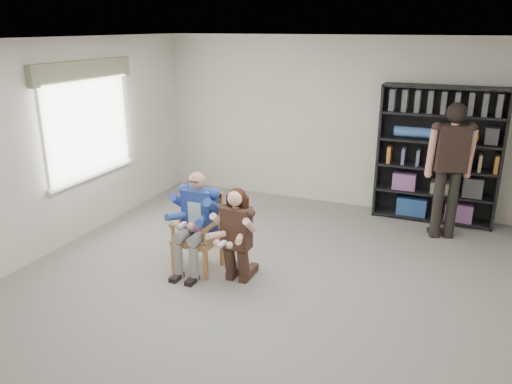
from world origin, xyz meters
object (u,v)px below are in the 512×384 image
at_px(bookshelf, 438,156).
at_px(standing_man, 449,173).
at_px(armchair, 197,233).
at_px(kneeling_woman, 236,237).
at_px(seated_man, 197,222).

height_order(bookshelf, standing_man, bookshelf).
bearing_deg(armchair, kneeling_woman, -10.98).
height_order(seated_man, standing_man, standing_man).
xyz_separation_m(armchair, kneeling_woman, (0.58, -0.12, 0.09)).
bearing_deg(seated_man, kneeling_woman, -10.98).
xyz_separation_m(seated_man, kneeling_woman, (0.58, -0.12, -0.05)).
relative_size(armchair, standing_man, 0.51).
relative_size(kneeling_woman, bookshelf, 0.56).
xyz_separation_m(armchair, standing_man, (2.79, 2.24, 0.48)).
xyz_separation_m(seated_man, standing_man, (2.79, 2.24, 0.33)).
bearing_deg(armchair, standing_man, 39.51).
relative_size(armchair, kneeling_woman, 0.84).
distance_m(armchair, seated_man, 0.15).
bearing_deg(seated_man, bookshelf, 48.86).
xyz_separation_m(armchair, seated_man, (0.00, -0.00, 0.15)).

